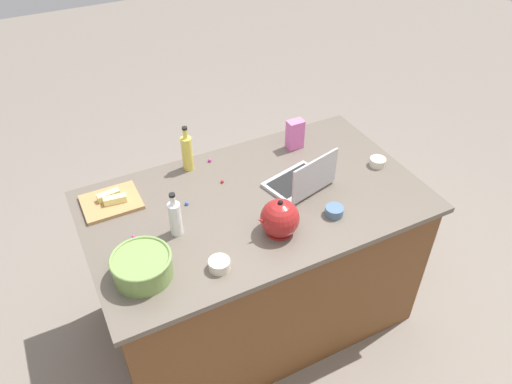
{
  "coord_description": "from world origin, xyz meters",
  "views": [
    {
      "loc": [
        0.84,
        1.65,
        2.48
      ],
      "look_at": [
        0.0,
        0.0,
        0.95
      ],
      "focal_mm": 34.41,
      "sensor_mm": 36.0,
      "label": 1
    }
  ],
  "objects_px": {
    "bottle_oil": "(187,152)",
    "cutting_board": "(111,202)",
    "kettle": "(280,219)",
    "butter_stick_right": "(115,199)",
    "laptop": "(303,180)",
    "ramekin_wide": "(334,211)",
    "ramekin_medium": "(378,162)",
    "mixing_bowl_large": "(142,266)",
    "bottle_vinegar": "(175,218)",
    "candy_bag": "(295,134)",
    "butter_stick_left": "(109,195)",
    "ramekin_small": "(219,265)"
  },
  "relations": [
    {
      "from": "ramekin_small",
      "to": "butter_stick_right",
      "type": "bearing_deg",
      "value": -64.61
    },
    {
      "from": "bottle_vinegar",
      "to": "ramekin_medium",
      "type": "distance_m",
      "value": 1.15
    },
    {
      "from": "laptop",
      "to": "bottle_oil",
      "type": "xyz_separation_m",
      "value": [
        0.46,
        -0.42,
        0.06
      ]
    },
    {
      "from": "kettle",
      "to": "ramekin_wide",
      "type": "distance_m",
      "value": 0.3
    },
    {
      "from": "laptop",
      "to": "ramekin_wide",
      "type": "xyz_separation_m",
      "value": [
        -0.03,
        0.24,
        -0.02
      ]
    },
    {
      "from": "cutting_board",
      "to": "ramekin_medium",
      "type": "relative_size",
      "value": 3.23
    },
    {
      "from": "laptop",
      "to": "bottle_oil",
      "type": "relative_size",
      "value": 1.37
    },
    {
      "from": "laptop",
      "to": "ramekin_small",
      "type": "bearing_deg",
      "value": 27.43
    },
    {
      "from": "cutting_board",
      "to": "candy_bag",
      "type": "xyz_separation_m",
      "value": [
        -1.05,
        -0.02,
        0.08
      ]
    },
    {
      "from": "laptop",
      "to": "cutting_board",
      "type": "xyz_separation_m",
      "value": [
        0.9,
        -0.32,
        -0.04
      ]
    },
    {
      "from": "mixing_bowl_large",
      "to": "ramekin_wide",
      "type": "relative_size",
      "value": 2.89
    },
    {
      "from": "candy_bag",
      "to": "bottle_vinegar",
      "type": "bearing_deg",
      "value": 23.32
    },
    {
      "from": "ramekin_small",
      "to": "ramekin_wide",
      "type": "height_order",
      "value": "ramekin_small"
    },
    {
      "from": "kettle",
      "to": "butter_stick_right",
      "type": "relative_size",
      "value": 1.94
    },
    {
      "from": "kettle",
      "to": "butter_stick_left",
      "type": "xyz_separation_m",
      "value": [
        0.64,
        -0.57,
        -0.04
      ]
    },
    {
      "from": "butter_stick_left",
      "to": "ramekin_small",
      "type": "relative_size",
      "value": 1.18
    },
    {
      "from": "laptop",
      "to": "mixing_bowl_large",
      "type": "height_order",
      "value": "laptop"
    },
    {
      "from": "mixing_bowl_large",
      "to": "kettle",
      "type": "xyz_separation_m",
      "value": [
        -0.63,
        0.02,
        0.02
      ]
    },
    {
      "from": "cutting_board",
      "to": "butter_stick_right",
      "type": "height_order",
      "value": "butter_stick_right"
    },
    {
      "from": "kettle",
      "to": "ramekin_wide",
      "type": "bearing_deg",
      "value": 176.47
    },
    {
      "from": "candy_bag",
      "to": "cutting_board",
      "type": "bearing_deg",
      "value": 1.04
    },
    {
      "from": "laptop",
      "to": "ramekin_wide",
      "type": "relative_size",
      "value": 4.0
    },
    {
      "from": "bottle_oil",
      "to": "butter_stick_left",
      "type": "relative_size",
      "value": 2.34
    },
    {
      "from": "laptop",
      "to": "bottle_vinegar",
      "type": "height_order",
      "value": "bottle_vinegar"
    },
    {
      "from": "cutting_board",
      "to": "ramekin_medium",
      "type": "distance_m",
      "value": 1.4
    },
    {
      "from": "bottle_vinegar",
      "to": "ramekin_small",
      "type": "distance_m",
      "value": 0.31
    },
    {
      "from": "butter_stick_right",
      "to": "candy_bag",
      "type": "distance_m",
      "value": 1.03
    },
    {
      "from": "bottle_oil",
      "to": "laptop",
      "type": "bearing_deg",
      "value": 137.61
    },
    {
      "from": "ramekin_medium",
      "to": "candy_bag",
      "type": "height_order",
      "value": "candy_bag"
    },
    {
      "from": "bottle_vinegar",
      "to": "ramekin_medium",
      "type": "height_order",
      "value": "bottle_vinegar"
    },
    {
      "from": "butter_stick_left",
      "to": "mixing_bowl_large",
      "type": "bearing_deg",
      "value": 90.96
    },
    {
      "from": "laptop",
      "to": "candy_bag",
      "type": "height_order",
      "value": "laptop"
    },
    {
      "from": "butter_stick_right",
      "to": "bottle_vinegar",
      "type": "bearing_deg",
      "value": 122.3
    },
    {
      "from": "ramekin_medium",
      "to": "cutting_board",
      "type": "bearing_deg",
      "value": -13.8
    },
    {
      "from": "bottle_oil",
      "to": "cutting_board",
      "type": "xyz_separation_m",
      "value": [
        0.44,
        0.1,
        -0.09
      ]
    },
    {
      "from": "cutting_board",
      "to": "ramekin_wide",
      "type": "bearing_deg",
      "value": 148.87
    },
    {
      "from": "ramekin_wide",
      "to": "candy_bag",
      "type": "distance_m",
      "value": 0.6
    },
    {
      "from": "kettle",
      "to": "bottle_vinegar",
      "type": "bearing_deg",
      "value": -25.86
    },
    {
      "from": "bottle_vinegar",
      "to": "bottle_oil",
      "type": "relative_size",
      "value": 0.89
    },
    {
      "from": "butter_stick_right",
      "to": "ramekin_small",
      "type": "distance_m",
      "value": 0.67
    },
    {
      "from": "laptop",
      "to": "mixing_bowl_large",
      "type": "distance_m",
      "value": 0.92
    },
    {
      "from": "laptop",
      "to": "ramekin_medium",
      "type": "xyz_separation_m",
      "value": [
        -0.46,
        0.02,
        -0.03
      ]
    },
    {
      "from": "laptop",
      "to": "cutting_board",
      "type": "height_order",
      "value": "laptop"
    },
    {
      "from": "mixing_bowl_large",
      "to": "bottle_oil",
      "type": "height_order",
      "value": "bottle_oil"
    },
    {
      "from": "cutting_board",
      "to": "mixing_bowl_large",
      "type": "bearing_deg",
      "value": 90.79
    },
    {
      "from": "laptop",
      "to": "candy_bag",
      "type": "xyz_separation_m",
      "value": [
        -0.15,
        -0.34,
        0.04
      ]
    },
    {
      "from": "kettle",
      "to": "butter_stick_right",
      "type": "xyz_separation_m",
      "value": [
        0.62,
        -0.52,
        -0.04
      ]
    },
    {
      "from": "mixing_bowl_large",
      "to": "ramekin_wide",
      "type": "bearing_deg",
      "value": 177.43
    },
    {
      "from": "bottle_oil",
      "to": "cutting_board",
      "type": "relative_size",
      "value": 0.93
    },
    {
      "from": "bottle_oil",
      "to": "ramekin_medium",
      "type": "bearing_deg",
      "value": 154.66
    }
  ]
}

